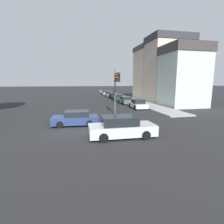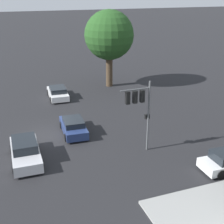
% 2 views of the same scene
% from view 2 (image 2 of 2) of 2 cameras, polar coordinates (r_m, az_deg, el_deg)
% --- Properties ---
extents(ground_plane, '(300.00, 300.00, 0.00)m').
position_cam_2_polar(ground_plane, '(26.79, -11.16, -4.21)').
color(ground_plane, black).
extents(street_tree, '(5.91, 5.91, 9.27)m').
position_cam_2_polar(street_tree, '(38.14, -0.53, 13.83)').
color(street_tree, '#423323').
rests_on(street_tree, ground_plane).
extents(traffic_signal, '(0.57, 2.43, 5.46)m').
position_cam_2_polar(traffic_signal, '(22.33, 4.91, 1.74)').
color(traffic_signal, '#515456').
rests_on(traffic_signal, ground_plane).
extents(crossing_car_0, '(4.23, 2.08, 1.33)m').
position_cam_2_polar(crossing_car_0, '(26.61, -7.08, -2.62)').
color(crossing_car_0, navy).
rests_on(crossing_car_0, ground_plane).
extents(crossing_car_1, '(4.80, 2.08, 1.55)m').
position_cam_2_polar(crossing_car_1, '(23.22, -15.57, -6.93)').
color(crossing_car_1, '#B7B7BC').
rests_on(crossing_car_1, ground_plane).
extents(crossing_car_2, '(4.44, 2.18, 1.28)m').
position_cam_2_polar(crossing_car_2, '(35.45, -9.89, 3.50)').
color(crossing_car_2, silver).
rests_on(crossing_car_2, ground_plane).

